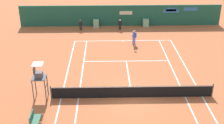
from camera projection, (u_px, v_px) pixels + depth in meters
ground_plane at (131, 93)px, 22.76m from camera, size 80.00×80.00×0.01m
tennis_net at (132, 91)px, 22.02m from camera, size 12.10×0.10×1.07m
sponsor_back_wall at (121, 16)px, 37.04m from camera, size 25.00×1.02×2.60m
umpire_chair at (39, 76)px, 21.49m from camera, size 1.00×1.00×2.77m
player_bench at (34, 118)px, 19.02m from camera, size 0.54×1.12×0.88m
player_on_baseline at (134, 36)px, 31.41m from camera, size 0.55×0.71×1.79m
ball_kid_centre_post at (81, 24)px, 35.68m from camera, size 0.44×0.22×1.33m
ball_kid_right_post at (120, 24)px, 35.79m from camera, size 0.44×0.19×1.32m
tennis_ball_mid_court at (146, 43)px, 32.00m from camera, size 0.07×0.07×0.07m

